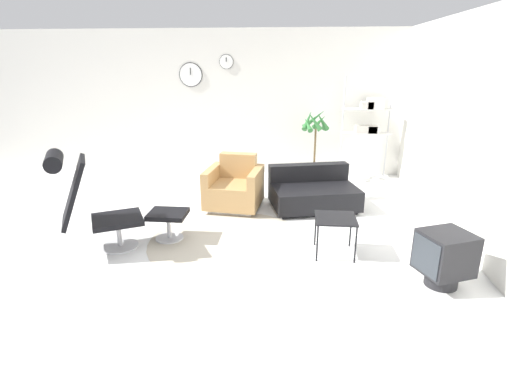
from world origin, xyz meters
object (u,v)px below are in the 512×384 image
Objects in this scene: ottoman at (168,219)px; potted_plant at (314,148)px; crt_television at (444,257)px; side_table at (336,221)px; armchair_red at (235,189)px; lounge_chair at (86,197)px; couch_low at (313,193)px; shelf_unit at (369,118)px.

potted_plant is (1.98, 2.88, 0.35)m from ottoman.
side_table is at bearing 36.44° from crt_television.
crt_television is 3.91m from potted_plant.
crt_television is (2.45, -2.10, 0.02)m from armchair_red.
potted_plant is at bearing 92.05° from side_table.
ottoman is at bearing 52.21° from crt_television.
armchair_red is at bearing 110.28° from lounge_chair.
side_table is at bearing 139.52° from armchair_red.
armchair_red is 0.66× the size of potted_plant.
lounge_chair is at bearing 54.46° from armchair_red.
potted_plant is (-0.11, 3.11, 0.21)m from side_table.
potted_plant is at bearing 55.46° from ottoman.
couch_low is at bearing -92.91° from potted_plant.
couch_low is at bearing 6.25° from crt_television.
ottoman is 2.11m from side_table.
lounge_chair is 2.29m from armchair_red.
crt_television is (3.94, -0.41, -0.38)m from lounge_chair.
lounge_chair is at bearing -136.75° from shelf_unit.
shelf_unit reaches higher than couch_low.
ottoman is 1.01× the size of side_table.
couch_low is (2.72, 1.80, -0.47)m from lounge_chair.
ottoman is (0.81, 0.44, -0.42)m from lounge_chair.
crt_television is 4.09m from shelf_unit.
shelf_unit is (0.91, 3.38, 0.75)m from side_table.
couch_low is at bearing 35.64° from ottoman.
lounge_chair is at bearing -175.83° from side_table.
couch_low reaches higher than ottoman.
potted_plant is 0.70× the size of shelf_unit.
side_table is 0.24× the size of shelf_unit.
crt_television is (1.22, -2.21, 0.09)m from couch_low.
lounge_chair is 1.40× the size of armchair_red.
side_table is (2.09, -0.23, 0.14)m from ottoman.
ottoman is at bearing 90.00° from lounge_chair.
lounge_chair reaches higher than armchair_red.
couch_low is 0.76× the size of shelf_unit.
crt_television is at bearing -30.89° from side_table.
lounge_chair is 1.02m from ottoman.
armchair_red is 1.90× the size of side_table.
potted_plant is at bearing -107.14° from couch_low.
lounge_chair is 0.65× the size of shelf_unit.
crt_television is at bearing 104.69° from couch_low.
potted_plant is (2.80, 3.32, -0.07)m from lounge_chair.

